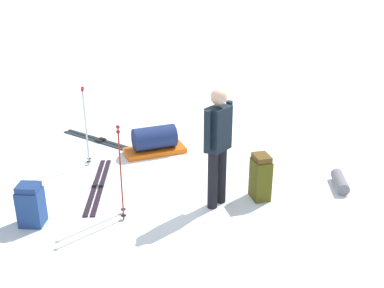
{
  "coord_description": "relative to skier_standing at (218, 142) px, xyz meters",
  "views": [
    {
      "loc": [
        -6.33,
        -0.81,
        3.42
      ],
      "look_at": [
        0.0,
        0.0,
        0.7
      ],
      "focal_mm": 44.37,
      "sensor_mm": 36.0,
      "label": 1
    }
  ],
  "objects": [
    {
      "name": "ground_plane",
      "position": [
        0.49,
        0.41,
        -0.95
      ],
      "size": [
        80.0,
        80.0,
        0.0
      ],
      "primitive_type": "plane",
      "color": "white"
    },
    {
      "name": "skier_standing",
      "position": [
        0.0,
        0.0,
        0.0
      ],
      "size": [
        0.5,
        0.37,
        1.7
      ],
      "color": "black",
      "rests_on": "ground_plane"
    },
    {
      "name": "ski_pair_near",
      "position": [
        0.31,
        1.83,
        -0.94
      ],
      "size": [
        1.8,
        0.46,
        0.05
      ],
      "color": "black",
      "rests_on": "ground_plane"
    },
    {
      "name": "ski_pair_far",
      "position": [
        2.02,
        2.32,
        -0.94
      ],
      "size": [
        0.98,
        1.71,
        0.05
      ],
      "color": "#1D262A",
      "rests_on": "ground_plane"
    },
    {
      "name": "backpack_large_dark",
      "position": [
        -0.81,
        2.35,
        -0.67
      ],
      "size": [
        0.29,
        0.32,
        0.58
      ],
      "color": "navy",
      "rests_on": "ground_plane"
    },
    {
      "name": "backpack_bright",
      "position": [
        0.27,
        -0.6,
        -0.62
      ],
      "size": [
        0.38,
        0.33,
        0.68
      ],
      "color": "#484711",
      "rests_on": "ground_plane"
    },
    {
      "name": "ski_poles_planted_near",
      "position": [
        -0.48,
        1.22,
        -0.24
      ],
      "size": [
        0.23,
        0.12,
        1.29
      ],
      "color": "maroon",
      "rests_on": "ground_plane"
    },
    {
      "name": "ski_poles_planted_far",
      "position": [
        1.08,
        2.23,
        -0.22
      ],
      "size": [
        0.18,
        0.1,
        1.32
      ],
      "color": "#B8C0BD",
      "rests_on": "ground_plane"
    },
    {
      "name": "gear_sled",
      "position": [
        1.64,
        1.22,
        -0.73
      ],
      "size": [
        0.9,
        1.14,
        0.49
      ],
      "color": "#D9590F",
      "rests_on": "ground_plane"
    },
    {
      "name": "sleeping_mat_rolled",
      "position": [
        0.75,
        -1.81,
        -0.86
      ],
      "size": [
        0.56,
        0.21,
        0.18
      ],
      "primitive_type": "cylinder",
      "rotation": [
        0.0,
        1.57,
        0.05
      ],
      "color": "slate",
      "rests_on": "ground_plane"
    }
  ]
}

